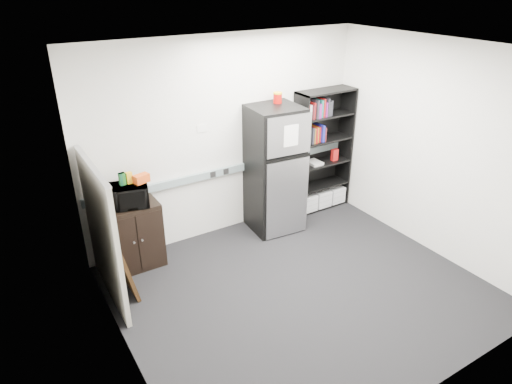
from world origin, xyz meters
TOP-DOWN VIEW (x-y plane):
  - floor at (0.00, 0.00)m, footprint 4.00×4.00m
  - wall_back at (0.00, 1.75)m, footprint 4.00×0.02m
  - wall_right at (2.00, 0.00)m, footprint 0.02×3.50m
  - wall_left at (-2.00, 0.00)m, footprint 0.02×3.50m
  - ceiling at (0.00, 0.00)m, footprint 4.00×3.50m
  - electrical_raceway at (0.00, 1.72)m, footprint 3.92×0.05m
  - wall_note at (-0.35, 1.74)m, footprint 0.14×0.00m
  - bookshelf at (1.53, 1.57)m, footprint 0.90×0.34m
  - cubicle_partition at (-1.90, 1.08)m, footprint 0.06×1.30m
  - cabinet at (-1.48, 1.50)m, footprint 0.68×0.46m
  - microwave at (-1.48, 1.48)m, footprint 0.55×0.44m
  - snack_box_a at (-1.50, 1.52)m, footprint 0.07×0.05m
  - snack_box_b at (-1.50, 1.52)m, footprint 0.08×0.06m
  - snack_box_c at (-1.42, 1.52)m, footprint 0.08×0.06m
  - snack_bag at (-1.29, 1.47)m, footprint 0.20×0.14m
  - refrigerator at (0.55, 1.42)m, footprint 0.72×0.75m
  - coffee_can at (0.68, 1.55)m, footprint 0.12×0.12m
  - framed_poster at (-1.77, 1.13)m, footprint 0.22×0.73m

SIDE VIEW (x-z plane):
  - floor at x=0.00m, z-range 0.00..0.00m
  - cabinet at x=-1.48m, z-range 0.00..0.85m
  - framed_poster at x=-1.77m, z-range 0.00..0.93m
  - cubicle_partition at x=-1.90m, z-range 0.00..1.62m
  - refrigerator at x=0.55m, z-range 0.00..1.78m
  - electrical_raceway at x=0.00m, z-range 0.85..0.95m
  - bookshelf at x=1.53m, z-range -0.01..1.84m
  - microwave at x=-1.48m, z-range 0.85..1.12m
  - snack_bag at x=-1.29m, z-range 1.12..1.22m
  - snack_box_c at x=-1.42m, z-range 1.12..1.26m
  - snack_box_a at x=-1.50m, z-range 1.12..1.27m
  - snack_box_b at x=-1.50m, z-range 1.12..1.27m
  - wall_back at x=0.00m, z-range 0.00..2.70m
  - wall_right at x=2.00m, z-range 0.00..2.70m
  - wall_left at x=-2.00m, z-range 0.00..2.70m
  - wall_note at x=-0.35m, z-range 1.50..1.60m
  - coffee_can at x=0.68m, z-range 1.78..1.95m
  - ceiling at x=0.00m, z-range 2.69..2.71m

